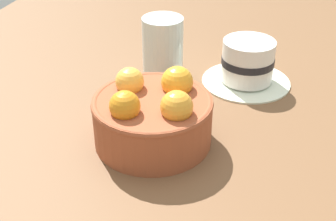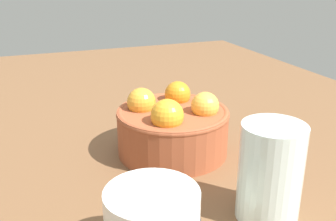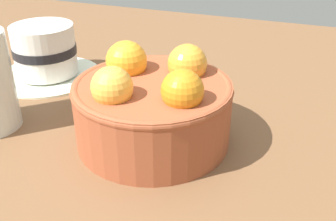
# 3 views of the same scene
# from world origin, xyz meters

# --- Properties ---
(ground_plane) EXTENTS (1.57, 1.02, 0.05)m
(ground_plane) POSITION_xyz_m (0.00, 0.00, -0.02)
(ground_plane) COLOR brown
(terracotta_bowl) EXTENTS (0.16, 0.16, 0.10)m
(terracotta_bowl) POSITION_xyz_m (0.00, -0.00, 0.04)
(terracotta_bowl) COLOR #9E4C2D
(terracotta_bowl) RESTS_ON ground_plane
(coffee_cup) EXTENTS (0.15, 0.15, 0.08)m
(coffee_cup) POSITION_xyz_m (0.21, -0.10, 0.03)
(coffee_cup) COLOR white
(coffee_cup) RESTS_ON ground_plane
(water_glass) EXTENTS (0.07, 0.07, 0.11)m
(water_glass) POSITION_xyz_m (0.19, 0.04, 0.05)
(water_glass) COLOR silver
(water_glass) RESTS_ON ground_plane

